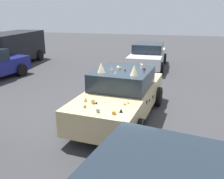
% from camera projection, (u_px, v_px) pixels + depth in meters
% --- Properties ---
extents(ground_plane, '(60.00, 60.00, 0.00)m').
position_uv_depth(ground_plane, '(121.00, 117.00, 7.69)').
color(ground_plane, '#38383A').
extents(art_car_decorated, '(4.69, 2.35, 1.81)m').
position_uv_depth(art_car_decorated, '(122.00, 95.00, 7.47)').
color(art_car_decorated, '#D8BC7F').
rests_on(art_car_decorated, ground).
extents(parked_van_row_back_center, '(5.29, 2.65, 2.00)m').
position_uv_depth(parked_van_row_back_center, '(13.00, 47.00, 15.06)').
color(parked_van_row_back_center, black).
rests_on(parked_van_row_back_center, ground).
extents(parked_sedan_behind_right, '(4.54, 2.09, 1.44)m').
position_uv_depth(parked_sedan_behind_right, '(148.00, 55.00, 14.41)').
color(parked_sedan_behind_right, white).
rests_on(parked_sedan_behind_right, ground).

